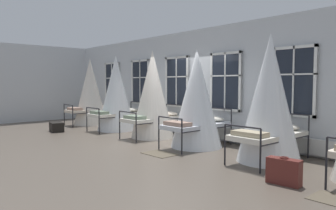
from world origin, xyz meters
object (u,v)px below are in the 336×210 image
object	(u,v)px
cot_fifth	(269,100)
travel_trunk	(57,127)
cot_second	(116,94)
cot_fourth	(197,100)
cot_first	(91,93)
cot_third	(153,95)
suitcase_dark	(284,171)

from	to	relation	value
cot_fifth	travel_trunk	xyz separation A→B (m)	(-7.25, -1.78, -1.18)
cot_second	cot_fourth	world-z (taller)	cot_second
cot_first	travel_trunk	bearing A→B (deg)	-149.87
cot_first	cot_third	world-z (taller)	cot_third
cot_third	cot_fourth	size ratio (longest dim) A/B	1.04
cot_first	suitcase_dark	xyz separation A→B (m)	(9.31, -1.29, -1.08)
cot_first	cot_fourth	xyz separation A→B (m)	(6.09, -0.08, -0.04)
cot_first	cot_second	xyz separation A→B (m)	(2.05, -0.05, 0.00)
cot_first	travel_trunk	xyz separation A→B (m)	(1.00, -1.84, -1.14)
cot_fourth	cot_fifth	bearing A→B (deg)	-90.46
cot_second	suitcase_dark	world-z (taller)	cot_second
cot_first	cot_fifth	bearing A→B (deg)	-88.82
cot_second	suitcase_dark	xyz separation A→B (m)	(7.26, -1.24, -1.08)
cot_fifth	suitcase_dark	distance (m)	1.97
cot_third	suitcase_dark	world-z (taller)	cot_third
travel_trunk	cot_second	bearing A→B (deg)	59.62
cot_first	cot_second	distance (m)	2.05
cot_fifth	travel_trunk	bearing A→B (deg)	103.67
cot_fifth	cot_third	bearing A→B (deg)	89.16
cot_second	cot_third	bearing A→B (deg)	-90.10
cot_fourth	suitcase_dark	size ratio (longest dim) A/B	4.47
cot_fourth	travel_trunk	size ratio (longest dim) A/B	4.04
cot_first	cot_third	distance (m)	4.12
cot_first	cot_fifth	size ratio (longest dim) A/B	0.97
cot_fourth	cot_third	bearing A→B (deg)	86.94
cot_third	suitcase_dark	distance (m)	5.46
suitcase_dark	cot_second	bearing A→B (deg)	164.04
cot_fifth	suitcase_dark	world-z (taller)	cot_fifth
cot_fourth	travel_trunk	distance (m)	5.50
cot_third	cot_fourth	distance (m)	1.98
cot_third	cot_first	bearing A→B (deg)	88.79
cot_second	suitcase_dark	size ratio (longest dim) A/B	4.64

